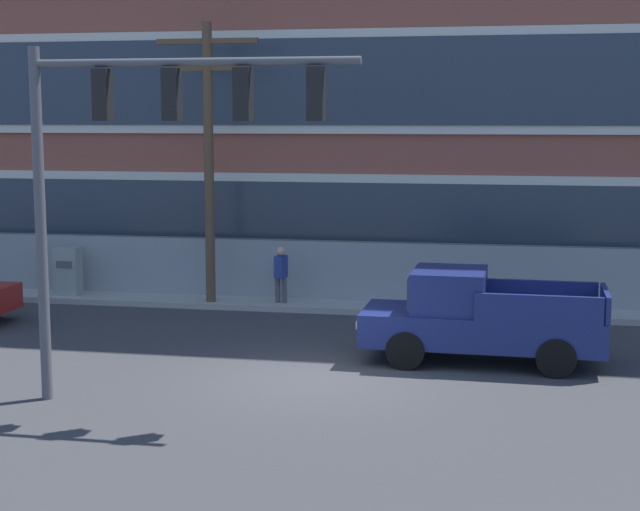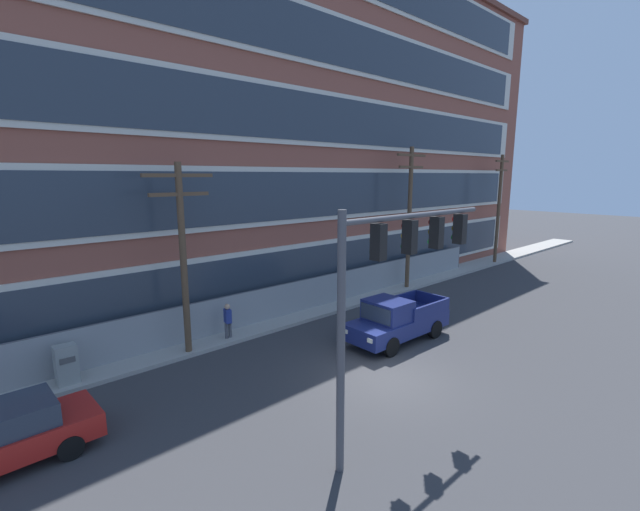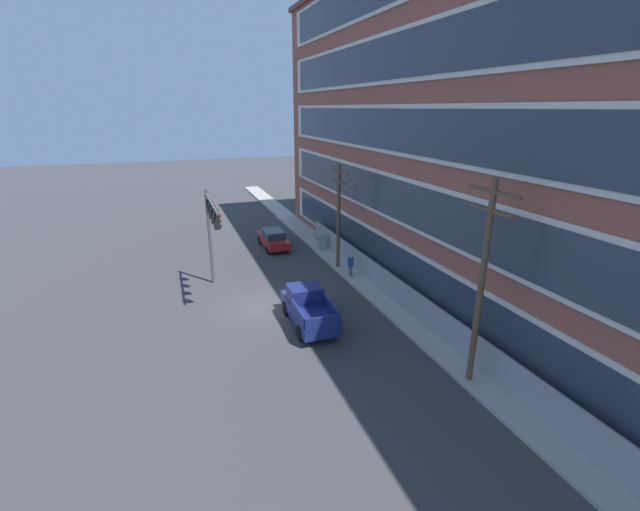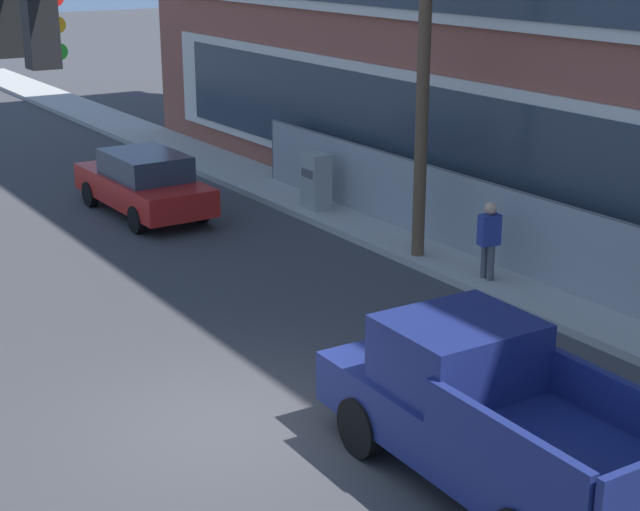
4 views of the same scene
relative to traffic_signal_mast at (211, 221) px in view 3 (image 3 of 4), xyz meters
The scene contains 11 objects.
ground_plane 5.93m from the traffic_signal_mast, 40.66° to the left, with size 160.00×160.00×0.00m, color #38383A.
sidewalk_building_side 11.03m from the traffic_signal_mast, 74.59° to the left, with size 80.00×1.98×0.16m, color #9E9B93.
brick_mill_building 17.47m from the traffic_signal_mast, 67.28° to the left, with size 48.92×10.09×20.13m.
chain_link_fence 12.17m from the traffic_signal_mast, 59.21° to the left, with size 30.07×0.06×1.81m.
traffic_signal_mast is the anchor object (origin of this frame).
pickup_truck_navy 8.09m from the traffic_signal_mast, 36.36° to the left, with size 5.14×2.13×1.98m.
sedan_red 10.71m from the traffic_signal_mast, 144.92° to the left, with size 4.62×1.90×1.56m.
utility_pole_near_corner 9.13m from the traffic_signal_mast, 100.10° to the left, with size 2.76×0.26×7.64m.
utility_pole_midblock 16.03m from the traffic_signal_mast, 34.58° to the left, with size 2.71×0.26×8.83m.
electrical_cabinet 11.64m from the traffic_signal_mast, 122.48° to the left, with size 0.68×0.52×1.52m.
pedestrian_near_cabinet 9.92m from the traffic_signal_mast, 87.95° to the left, with size 0.32×0.44×1.69m.
Camera 3 is at (23.18, -4.64, 11.30)m, focal length 24.00 mm.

